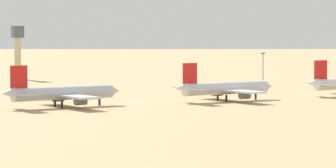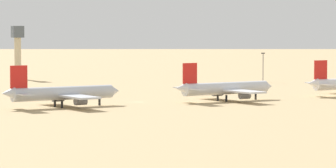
# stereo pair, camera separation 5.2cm
# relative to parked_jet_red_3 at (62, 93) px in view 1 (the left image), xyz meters

# --- Properties ---
(ground) EXTENTS (4000.00, 4000.00, 0.00)m
(ground) POSITION_rel_parked_jet_red_3_xyz_m (31.12, 10.10, -4.52)
(ground) COLOR tan
(ridge_far_east) EXTENTS (413.08, 283.08, 96.43)m
(ridge_far_east) POSITION_rel_parked_jet_red_3_xyz_m (604.50, 921.82, 43.70)
(ridge_far_east) COLOR slate
(ridge_far_east) RESTS_ON ground
(parked_jet_red_3) EXTENTS (41.74, 35.43, 13.79)m
(parked_jet_red_3) POSITION_rel_parked_jet_red_3_xyz_m (0.00, 0.00, 0.00)
(parked_jet_red_3) COLOR silver
(parked_jet_red_3) RESTS_ON ground
(parked_jet_red_4) EXTENTS (40.93, 34.79, 13.53)m
(parked_jet_red_4) POSITION_rel_parked_jet_red_3_xyz_m (59.19, 1.01, -0.09)
(parked_jet_red_4) COLOR silver
(parked_jet_red_4) RESTS_ON ground
(control_tower) EXTENTS (5.20, 5.20, 25.36)m
(control_tower) POSITION_rel_parked_jet_red_3_xyz_m (30.27, 160.74, 10.78)
(control_tower) COLOR #C6B793
(control_tower) RESTS_ON ground
(light_pole_east) EXTENTS (1.80, 0.50, 13.37)m
(light_pole_east) POSITION_rel_parked_jet_red_3_xyz_m (125.09, 91.52, 3.33)
(light_pole_east) COLOR #59595E
(light_pole_east) RESTS_ON ground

